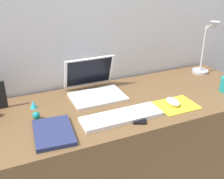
{
  "coord_description": "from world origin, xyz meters",
  "views": [
    {
      "loc": [
        -0.56,
        -1.2,
        1.45
      ],
      "look_at": [
        -0.03,
        0.0,
        0.83
      ],
      "focal_mm": 44.05,
      "sensor_mm": 36.0,
      "label": 1
    }
  ],
  "objects_px": {
    "cell_phone": "(139,117)",
    "laptop": "(94,85)",
    "keyboard": "(122,117)",
    "desk_lamp": "(206,49)",
    "toy_figurine_cyan": "(33,105)",
    "toy_figurine_teal": "(36,116)",
    "mouse": "(173,102)",
    "notebook_pad": "(53,132)"
  },
  "relations": [
    {
      "from": "mouse",
      "to": "toy_figurine_cyan",
      "type": "distance_m",
      "value": 0.75
    },
    {
      "from": "keyboard",
      "to": "cell_phone",
      "type": "distance_m",
      "value": 0.09
    },
    {
      "from": "keyboard",
      "to": "laptop",
      "type": "bearing_deg",
      "value": 94.9
    },
    {
      "from": "cell_phone",
      "to": "toy_figurine_teal",
      "type": "bearing_deg",
      "value": -179.26
    },
    {
      "from": "toy_figurine_cyan",
      "to": "desk_lamp",
      "type": "bearing_deg",
      "value": 1.02
    },
    {
      "from": "laptop",
      "to": "cell_phone",
      "type": "relative_size",
      "value": 2.34
    },
    {
      "from": "cell_phone",
      "to": "keyboard",
      "type": "bearing_deg",
      "value": -176.74
    },
    {
      "from": "cell_phone",
      "to": "toy_figurine_teal",
      "type": "xyz_separation_m",
      "value": [
        -0.47,
        0.19,
        0.02
      ]
    },
    {
      "from": "desk_lamp",
      "to": "toy_figurine_teal",
      "type": "bearing_deg",
      "value": -172.99
    },
    {
      "from": "laptop",
      "to": "keyboard",
      "type": "relative_size",
      "value": 0.73
    },
    {
      "from": "keyboard",
      "to": "notebook_pad",
      "type": "distance_m",
      "value": 0.34
    },
    {
      "from": "mouse",
      "to": "desk_lamp",
      "type": "xyz_separation_m",
      "value": [
        0.46,
        0.29,
        0.15
      ]
    },
    {
      "from": "mouse",
      "to": "notebook_pad",
      "type": "xyz_separation_m",
      "value": [
        -0.65,
        -0.01,
        -0.01
      ]
    },
    {
      "from": "desk_lamp",
      "to": "toy_figurine_cyan",
      "type": "xyz_separation_m",
      "value": [
        -1.15,
        -0.02,
        -0.16
      ]
    },
    {
      "from": "mouse",
      "to": "notebook_pad",
      "type": "relative_size",
      "value": 0.4
    },
    {
      "from": "cell_phone",
      "to": "toy_figurine_cyan",
      "type": "xyz_separation_m",
      "value": [
        -0.46,
        0.31,
        0.01
      ]
    },
    {
      "from": "notebook_pad",
      "to": "toy_figurine_teal",
      "type": "xyz_separation_m",
      "value": [
        -0.05,
        0.16,
        0.01
      ]
    },
    {
      "from": "cell_phone",
      "to": "toy_figurine_cyan",
      "type": "distance_m",
      "value": 0.56
    },
    {
      "from": "mouse",
      "to": "cell_phone",
      "type": "distance_m",
      "value": 0.24
    },
    {
      "from": "toy_figurine_teal",
      "to": "toy_figurine_cyan",
      "type": "bearing_deg",
      "value": 87.11
    },
    {
      "from": "desk_lamp",
      "to": "notebook_pad",
      "type": "distance_m",
      "value": 1.16
    },
    {
      "from": "desk_lamp",
      "to": "notebook_pad",
      "type": "height_order",
      "value": "desk_lamp"
    },
    {
      "from": "toy_figurine_cyan",
      "to": "keyboard",
      "type": "bearing_deg",
      "value": -36.8
    },
    {
      "from": "notebook_pad",
      "to": "keyboard",
      "type": "bearing_deg",
      "value": 5.32
    },
    {
      "from": "laptop",
      "to": "toy_figurine_cyan",
      "type": "relative_size",
      "value": 7.5
    },
    {
      "from": "cell_phone",
      "to": "toy_figurine_teal",
      "type": "height_order",
      "value": "toy_figurine_teal"
    },
    {
      "from": "keyboard",
      "to": "cell_phone",
      "type": "height_order",
      "value": "keyboard"
    },
    {
      "from": "keyboard",
      "to": "toy_figurine_teal",
      "type": "distance_m",
      "value": 0.42
    },
    {
      "from": "keyboard",
      "to": "toy_figurine_cyan",
      "type": "bearing_deg",
      "value": 143.2
    },
    {
      "from": "cell_phone",
      "to": "laptop",
      "type": "bearing_deg",
      "value": 130.36
    },
    {
      "from": "laptop",
      "to": "toy_figurine_cyan",
      "type": "height_order",
      "value": "laptop"
    },
    {
      "from": "keyboard",
      "to": "notebook_pad",
      "type": "relative_size",
      "value": 1.71
    },
    {
      "from": "desk_lamp",
      "to": "toy_figurine_cyan",
      "type": "height_order",
      "value": "desk_lamp"
    },
    {
      "from": "desk_lamp",
      "to": "toy_figurine_cyan",
      "type": "relative_size",
      "value": 9.31
    },
    {
      "from": "desk_lamp",
      "to": "toy_figurine_cyan",
      "type": "distance_m",
      "value": 1.16
    },
    {
      "from": "mouse",
      "to": "cell_phone",
      "type": "relative_size",
      "value": 0.75
    },
    {
      "from": "toy_figurine_teal",
      "to": "notebook_pad",
      "type": "bearing_deg",
      "value": -73.98
    },
    {
      "from": "cell_phone",
      "to": "toy_figurine_cyan",
      "type": "relative_size",
      "value": 3.2
    },
    {
      "from": "mouse",
      "to": "toy_figurine_cyan",
      "type": "bearing_deg",
      "value": 158.59
    },
    {
      "from": "keyboard",
      "to": "toy_figurine_cyan",
      "type": "height_order",
      "value": "toy_figurine_cyan"
    },
    {
      "from": "keyboard",
      "to": "desk_lamp",
      "type": "relative_size",
      "value": 1.1
    },
    {
      "from": "keyboard",
      "to": "notebook_pad",
      "type": "height_order",
      "value": "same"
    }
  ]
}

